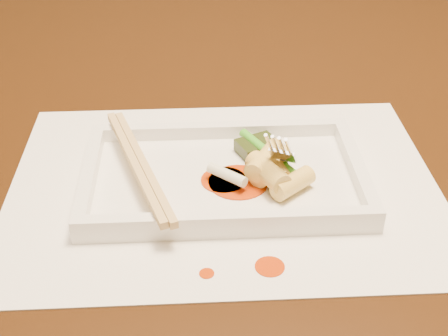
{
  "coord_description": "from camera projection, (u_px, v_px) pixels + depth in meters",
  "views": [
    {
      "loc": [
        -0.06,
        -0.59,
        1.09
      ],
      "look_at": [
        -0.03,
        -0.11,
        0.77
      ],
      "focal_mm": 50.0,
      "sensor_mm": 36.0,
      "label": 1
    }
  ],
  "objects": [
    {
      "name": "rice_cake_2",
      "position": [
        268.0,
        172.0,
        0.56
      ],
      "size": [
        0.04,
        0.05,
        0.02
      ],
      "primitive_type": "cylinder",
      "rotation": [
        1.57,
        0.0,
        0.47
      ],
      "color": "#F4DF72",
      "rests_on": "plate_base"
    },
    {
      "name": "rice_cake_5",
      "position": [
        265.0,
        160.0,
        0.58
      ],
      "size": [
        0.04,
        0.05,
        0.02
      ],
      "primitive_type": "cylinder",
      "rotation": [
        1.57,
        0.0,
        2.61
      ],
      "color": "#F4DF72",
      "rests_on": "plate_base"
    },
    {
      "name": "plate_rim_right",
      "position": [
        356.0,
        167.0,
        0.58
      ],
      "size": [
        0.01,
        0.14,
        0.01
      ],
      "primitive_type": "cube",
      "color": "white",
      "rests_on": "plate_base"
    },
    {
      "name": "placemat",
      "position": [
        224.0,
        184.0,
        0.59
      ],
      "size": [
        0.4,
        0.3,
        0.0
      ],
      "primitive_type": "cube",
      "color": "white",
      "rests_on": "table"
    },
    {
      "name": "chopstick_a",
      "position": [
        134.0,
        164.0,
        0.57
      ],
      "size": [
        0.07,
        0.18,
        0.01
      ],
      "primitive_type": "cube",
      "rotation": [
        0.0,
        0.0,
        0.32
      ],
      "color": "tan",
      "rests_on": "plate_rim_near"
    },
    {
      "name": "plate_base",
      "position": [
        224.0,
        180.0,
        0.58
      ],
      "size": [
        0.26,
        0.16,
        0.01
      ],
      "primitive_type": "cube",
      "color": "white",
      "rests_on": "placemat"
    },
    {
      "name": "scallion_white",
      "position": [
        227.0,
        175.0,
        0.56
      ],
      "size": [
        0.04,
        0.03,
        0.01
      ],
      "primitive_type": "cylinder",
      "rotation": [
        1.57,
        0.0,
        0.85
      ],
      "color": "#EAEACC",
      "rests_on": "plate_base"
    },
    {
      "name": "sauce_splatter_a",
      "position": [
        270.0,
        267.0,
        0.49
      ],
      "size": [
        0.02,
        0.02,
        0.0
      ],
      "primitive_type": "cylinder",
      "color": "#BC3505",
      "rests_on": "placemat"
    },
    {
      "name": "fork",
      "position": [
        301.0,
        95.0,
        0.56
      ],
      "size": [
        0.09,
        0.1,
        0.14
      ],
      "primitive_type": null,
      "color": "silver",
      "rests_on": "plate_base"
    },
    {
      "name": "veg_piece",
      "position": [
        257.0,
        146.0,
        0.61
      ],
      "size": [
        0.05,
        0.04,
        0.01
      ],
      "primitive_type": "cube",
      "rotation": [
        0.0,
        0.0,
        0.42
      ],
      "color": "black",
      "rests_on": "plate_base"
    },
    {
      "name": "rice_cake_1",
      "position": [
        293.0,
        183.0,
        0.55
      ],
      "size": [
        0.04,
        0.04,
        0.02
      ],
      "primitive_type": "cylinder",
      "rotation": [
        1.57,
        0.0,
        2.26
      ],
      "color": "#F4DF72",
      "rests_on": "plate_base"
    },
    {
      "name": "sauce_blob_1",
      "position": [
        238.0,
        182.0,
        0.57
      ],
      "size": [
        0.06,
        0.06,
        0.0
      ],
      "primitive_type": "cylinder",
      "color": "#BC3505",
      "rests_on": "plate_base"
    },
    {
      "name": "rice_cake_3",
      "position": [
        276.0,
        167.0,
        0.58
      ],
      "size": [
        0.03,
        0.05,
        0.02
      ],
      "primitive_type": "cylinder",
      "rotation": [
        1.57,
        0.0,
        0.22
      ],
      "color": "#F4DF72",
      "rests_on": "plate_base"
    },
    {
      "name": "plate_rim_near",
      "position": [
        229.0,
        221.0,
        0.52
      ],
      "size": [
        0.26,
        0.01,
        0.01
      ],
      "primitive_type": "cube",
      "color": "white",
      "rests_on": "plate_base"
    },
    {
      "name": "scallion_green",
      "position": [
        267.0,
        152.0,
        0.59
      ],
      "size": [
        0.05,
        0.08,
        0.01
      ],
      "primitive_type": "cylinder",
      "rotation": [
        1.57,
        0.0,
        0.48
      ],
      "color": "#339A18",
      "rests_on": "plate_base"
    },
    {
      "name": "table",
      "position": [
        245.0,
        197.0,
        0.74
      ],
      "size": [
        1.4,
        0.9,
        0.75
      ],
      "color": "black",
      "rests_on": "ground"
    },
    {
      "name": "plate_rim_left",
      "position": [
        89.0,
        175.0,
        0.57
      ],
      "size": [
        0.01,
        0.14,
        0.01
      ],
      "primitive_type": "cube",
      "color": "white",
      "rests_on": "plate_base"
    },
    {
      "name": "plate_rim_far",
      "position": [
        220.0,
        130.0,
        0.64
      ],
      "size": [
        0.26,
        0.01,
        0.01
      ],
      "primitive_type": "cube",
      "color": "white",
      "rests_on": "plate_base"
    },
    {
      "name": "rice_cake_0",
      "position": [
        271.0,
        167.0,
        0.58
      ],
      "size": [
        0.04,
        0.05,
        0.02
      ],
      "primitive_type": "cylinder",
      "rotation": [
        1.57,
        0.0,
        2.49
      ],
      "color": "#F4DF72",
      "rests_on": "plate_base"
    },
    {
      "name": "sauce_splatter_b",
      "position": [
        207.0,
        273.0,
        0.49
      ],
      "size": [
        0.01,
        0.01,
        0.0
      ],
      "primitive_type": "cylinder",
      "color": "#BC3505",
      "rests_on": "placemat"
    },
    {
      "name": "sauce_blob_0",
      "position": [
        224.0,
        180.0,
        0.58
      ],
      "size": [
        0.04,
        0.04,
        0.0
      ],
      "primitive_type": "cylinder",
      "color": "#BC3505",
      "rests_on": "plate_base"
    },
    {
      "name": "rice_cake_4",
      "position": [
        266.0,
        162.0,
        0.58
      ],
      "size": [
        0.05,
        0.05,
        0.02
      ],
      "primitive_type": "cylinder",
      "rotation": [
        1.57,
        0.0,
        2.46
      ],
      "color": "#F4DF72",
      "rests_on": "plate_base"
    },
    {
      "name": "chopstick_b",
      "position": [
        143.0,
        164.0,
        0.57
      ],
      "size": [
        0.07,
        0.18,
        0.01
      ],
      "primitive_type": "cube",
      "rotation": [
        0.0,
        0.0,
        0.32
      ],
      "color": "tan",
      "rests_on": "plate_rim_near"
    }
  ]
}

